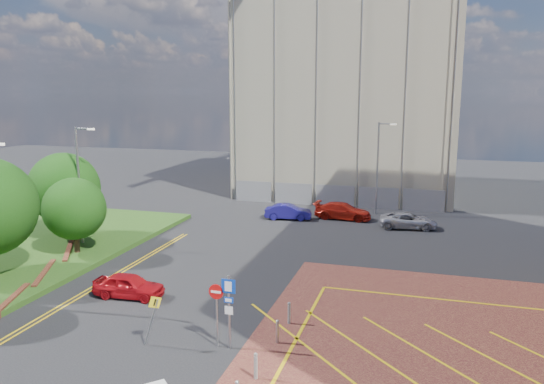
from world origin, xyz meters
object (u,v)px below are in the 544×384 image
at_px(lamp_left_far, 80,181).
at_px(car_blue_back, 288,212).
at_px(tree_d, 64,188).
at_px(tree_c, 74,209).
at_px(warning_sign, 153,315).
at_px(car_red_left, 129,285).
at_px(car_silver_back, 408,221).
at_px(lamp_back, 378,165).
at_px(sign_cluster, 224,304).
at_px(car_red_back, 343,211).

relative_size(lamp_left_far, car_blue_back, 2.06).
xyz_separation_m(tree_d, lamp_left_far, (2.08, -1.00, 0.79)).
distance_m(tree_c, warning_sign, 14.72).
relative_size(tree_d, warning_sign, 2.71).
xyz_separation_m(tree_c, car_red_left, (6.95, -5.18, -2.56)).
bearing_deg(car_silver_back, warning_sign, 150.28).
bearing_deg(tree_c, lamp_back, 45.68).
relative_size(lamp_left_far, sign_cluster, 2.50).
xyz_separation_m(sign_cluster, warning_sign, (-2.91, -0.74, -0.52)).
xyz_separation_m(lamp_left_far, warning_sign, (11.81, -11.76, -3.23)).
height_order(sign_cluster, car_red_left, sign_cluster).
bearing_deg(tree_d, lamp_left_far, -25.68).
distance_m(lamp_back, car_red_back, 5.29).
xyz_separation_m(warning_sign, car_silver_back, (9.53, 23.33, -0.81)).
relative_size(tree_d, car_blue_back, 1.56).
bearing_deg(car_silver_back, sign_cluster, 156.16).
xyz_separation_m(tree_c, lamp_back, (17.58, 18.00, 1.17)).
bearing_deg(car_red_back, car_blue_back, 111.07).
bearing_deg(lamp_back, sign_cluster, -97.97).
distance_m(lamp_left_far, car_red_back, 21.06).
xyz_separation_m(lamp_left_far, lamp_back, (18.50, 16.00, -0.30)).
distance_m(sign_cluster, car_silver_back, 23.57).
bearing_deg(sign_cluster, car_silver_back, 73.68).
bearing_deg(car_red_left, lamp_left_far, 44.00).
bearing_deg(tree_c, warning_sign, -41.87).
distance_m(tree_c, car_blue_back, 17.59).
distance_m(lamp_back, warning_sign, 28.70).
distance_m(tree_d, car_blue_back, 17.67).
xyz_separation_m(tree_d, car_blue_back, (13.61, 10.80, -3.23)).
relative_size(car_red_left, car_red_back, 0.78).
height_order(tree_d, car_red_back, tree_d).
relative_size(lamp_back, car_red_back, 1.69).
height_order(warning_sign, car_red_left, warning_sign).
bearing_deg(car_red_back, lamp_left_far, 133.02).
bearing_deg(tree_c, car_blue_back, 52.45).
bearing_deg(tree_d, car_silver_back, 24.30).
xyz_separation_m(lamp_left_far, car_blue_back, (11.53, 11.80, -4.02)).
height_order(lamp_left_far, car_red_back, lamp_left_far).
distance_m(car_red_left, car_red_back, 21.92).
height_order(lamp_back, sign_cluster, lamp_back).
bearing_deg(lamp_left_far, tree_d, 154.32).
relative_size(tree_c, warning_sign, 2.19).
relative_size(lamp_back, warning_sign, 3.57).
relative_size(lamp_left_far, warning_sign, 3.57).
distance_m(car_blue_back, car_red_back, 4.61).
xyz_separation_m(tree_d, warning_sign, (13.89, -12.76, -2.44)).
bearing_deg(car_silver_back, car_red_left, 136.81).
height_order(tree_c, car_blue_back, tree_c).
relative_size(tree_c, car_red_left, 1.32).
xyz_separation_m(tree_c, car_red_back, (15.00, 15.20, -2.50)).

